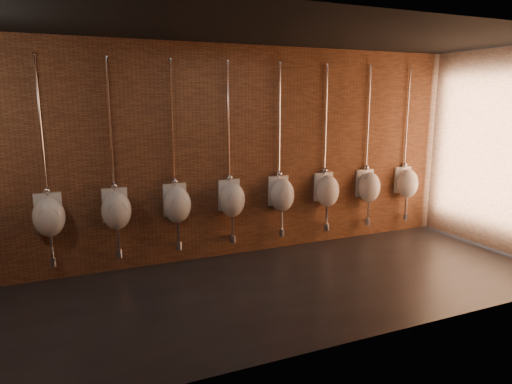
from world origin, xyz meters
TOP-DOWN VIEW (x-y plane):
  - ground at (0.00, 0.00)m, footprint 8.50×8.50m
  - room_shell at (0.00, 0.00)m, footprint 8.54×3.04m
  - urinal_1 at (-2.35, 1.36)m, footprint 0.40×0.35m
  - urinal_2 at (-1.50, 1.36)m, footprint 0.40×0.35m
  - urinal_3 at (-0.66, 1.36)m, footprint 0.40×0.35m
  - urinal_4 at (0.19, 1.36)m, footprint 0.40×0.35m
  - urinal_5 at (1.03, 1.36)m, footprint 0.40×0.35m
  - urinal_6 at (1.88, 1.36)m, footprint 0.40×0.35m
  - urinal_7 at (2.72, 1.36)m, footprint 0.40×0.35m
  - urinal_8 at (3.57, 1.36)m, footprint 0.40×0.35m

SIDE VIEW (x-z plane):
  - ground at x=0.00m, z-range 0.00..0.00m
  - urinal_1 at x=-2.35m, z-range -0.43..2.29m
  - urinal_2 at x=-1.50m, z-range -0.43..2.29m
  - urinal_3 at x=-0.66m, z-range -0.43..2.29m
  - urinal_4 at x=0.19m, z-range -0.43..2.29m
  - urinal_5 at x=1.03m, z-range -0.43..2.29m
  - urinal_6 at x=1.88m, z-range -0.43..2.29m
  - urinal_7 at x=2.72m, z-range -0.43..2.29m
  - urinal_8 at x=3.57m, z-range -0.43..2.29m
  - room_shell at x=0.00m, z-range 0.40..3.62m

